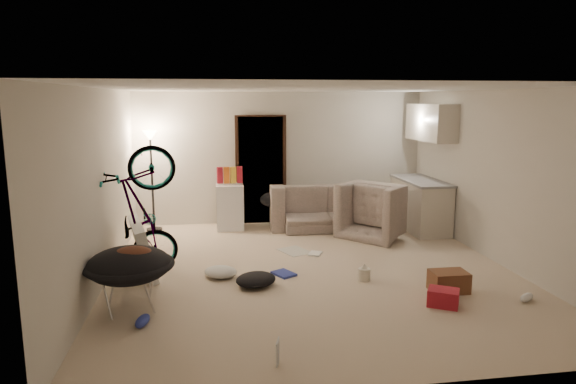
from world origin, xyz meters
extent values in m
cube|color=beige|center=(0.00, 0.00, -0.01)|extent=(5.50, 6.00, 0.02)
cube|color=white|center=(0.00, 0.00, 2.51)|extent=(5.50, 6.00, 0.02)
cube|color=beige|center=(0.00, 3.01, 1.25)|extent=(5.50, 0.02, 2.50)
cube|color=beige|center=(0.00, -3.01, 1.25)|extent=(5.50, 0.02, 2.50)
cube|color=beige|center=(-2.76, 0.00, 1.25)|extent=(0.02, 6.00, 2.50)
cube|color=beige|center=(2.76, 0.00, 1.25)|extent=(0.02, 6.00, 2.50)
cube|color=black|center=(-0.40, 2.97, 1.02)|extent=(0.85, 0.10, 2.04)
cube|color=black|center=(-0.40, 2.94, 1.02)|extent=(0.97, 0.04, 2.10)
cylinder|color=black|center=(-2.40, 2.65, 0.01)|extent=(0.28, 0.28, 0.03)
cylinder|color=black|center=(-2.40, 2.65, 0.85)|extent=(0.04, 0.04, 1.70)
cone|color=#FFE0A5|center=(-2.40, 2.65, 1.72)|extent=(0.24, 0.24, 0.18)
cube|color=beige|center=(2.43, 2.00, 0.44)|extent=(0.60, 1.50, 0.88)
cube|color=gray|center=(2.43, 2.00, 0.90)|extent=(0.64, 1.54, 0.04)
cube|color=beige|center=(2.56, 2.00, 1.95)|extent=(0.38, 1.40, 0.65)
imported|color=#3D453D|center=(0.76, 2.45, 0.31)|extent=(2.14, 0.89, 0.62)
imported|color=#3D453D|center=(1.58, 1.71, 0.35)|extent=(1.42, 1.43, 0.70)
imported|color=black|center=(-2.30, 0.20, 0.47)|extent=(1.88, 0.99, 1.04)
imported|color=maroon|center=(-0.83, -2.55, 0.01)|extent=(0.26, 0.22, 0.02)
cube|color=white|center=(-1.02, 2.55, 0.41)|extent=(0.49, 0.49, 0.83)
cube|color=maroon|center=(-1.19, 2.55, 1.00)|extent=(0.11, 0.09, 0.30)
cube|color=orange|center=(-1.07, 2.55, 1.00)|extent=(0.11, 0.09, 0.30)
cube|color=gold|center=(-0.95, 2.55, 1.00)|extent=(0.12, 0.10, 0.30)
cube|color=maroon|center=(-0.83, 2.55, 1.00)|extent=(0.10, 0.07, 0.30)
cylinder|color=silver|center=(-2.30, -0.99, 0.23)|extent=(0.67, 0.67, 0.47)
ellipsoid|color=black|center=(-2.30, -0.99, 0.52)|extent=(0.94, 0.94, 0.39)
torus|color=black|center=(-2.30, -0.99, 0.52)|extent=(1.01, 1.01, 0.07)
ellipsoid|color=#4E281B|center=(-2.25, -1.02, 0.63)|extent=(0.50, 0.42, 0.22)
ellipsoid|color=black|center=(-0.19, 2.45, 0.54)|extent=(0.65, 0.57, 0.28)
cube|color=silver|center=(-2.30, 0.23, 0.36)|extent=(0.51, 1.13, 0.74)
cube|color=brown|center=(1.53, -1.03, 0.13)|extent=(0.45, 0.32, 0.26)
cube|color=maroon|center=(1.26, -1.45, 0.10)|extent=(0.42, 0.39, 0.20)
cylinder|color=beige|center=(0.61, -0.49, 0.08)|extent=(0.16, 0.16, 0.16)
cone|color=beige|center=(0.61, -0.49, 0.20)|extent=(0.09, 0.09, 0.07)
cube|color=beige|center=(-0.08, 0.95, 0.00)|extent=(0.55, 0.61, 0.01)
cube|color=#2A3799|center=(-0.41, -0.12, 0.02)|extent=(0.35, 0.38, 0.03)
cube|color=silver|center=(0.21, 0.74, 0.01)|extent=(0.27, 0.29, 0.02)
ellipsoid|color=slate|center=(0.42, 2.06, 0.04)|extent=(0.26, 0.19, 0.09)
ellipsoid|color=#2A3799|center=(-2.12, -1.47, 0.05)|extent=(0.19, 0.31, 0.11)
ellipsoid|color=white|center=(2.30, -1.48, 0.05)|extent=(0.27, 0.23, 0.10)
ellipsoid|color=black|center=(-0.83, -0.48, 0.08)|extent=(0.66, 0.61, 0.17)
ellipsoid|color=black|center=(1.12, 2.55, 0.07)|extent=(0.59, 0.55, 0.15)
ellipsoid|color=silver|center=(-1.26, -0.07, 0.07)|extent=(0.59, 0.57, 0.14)
camera|label=1|loc=(-1.38, -6.73, 2.36)|focal=32.00mm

